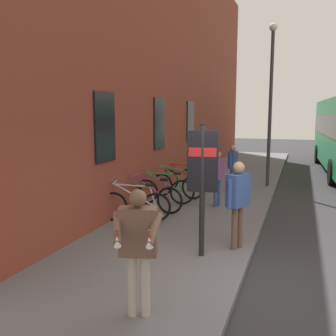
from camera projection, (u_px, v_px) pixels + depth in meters
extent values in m
plane|color=#2D2D30|center=(306.00, 205.00, 11.18)|extent=(60.00, 60.00, 0.00)
cube|color=slate|center=(227.00, 185.00, 13.95)|extent=(24.00, 3.50, 0.12)
cube|color=brown|center=(183.00, 60.00, 14.88)|extent=(22.00, 0.60, 9.61)
cube|color=black|center=(105.00, 127.00, 8.59)|extent=(0.90, 0.06, 1.60)
cube|color=black|center=(159.00, 123.00, 11.85)|extent=(0.90, 0.06, 1.60)
cube|color=black|center=(190.00, 121.00, 15.12)|extent=(0.90, 0.06, 1.60)
torus|color=black|center=(113.00, 206.00, 9.09)|extent=(0.25, 0.71, 0.72)
torus|color=black|center=(156.00, 207.00, 9.01)|extent=(0.25, 0.71, 0.72)
cylinder|color=silver|center=(135.00, 196.00, 9.00)|extent=(0.30, 0.99, 0.58)
cylinder|color=silver|center=(132.00, 185.00, 8.97)|extent=(0.26, 0.83, 0.09)
cylinder|color=silver|center=(153.00, 197.00, 8.98)|extent=(0.08, 0.19, 0.51)
cube|color=black|center=(150.00, 185.00, 8.94)|extent=(0.15, 0.22, 0.06)
cylinder|color=silver|center=(115.00, 182.00, 8.99)|extent=(0.47, 0.15, 0.02)
torus|color=black|center=(133.00, 197.00, 10.09)|extent=(0.09, 0.72, 0.72)
torus|color=black|center=(170.00, 200.00, 9.71)|extent=(0.09, 0.72, 0.72)
cylinder|color=#8C338C|center=(152.00, 189.00, 9.85)|extent=(0.08, 1.02, 0.58)
cylinder|color=#8C338C|center=(149.00, 179.00, 9.84)|extent=(0.07, 0.85, 0.09)
cylinder|color=#8C338C|center=(167.00, 191.00, 9.70)|extent=(0.04, 0.19, 0.51)
cube|color=black|center=(164.00, 180.00, 9.68)|extent=(0.11, 0.20, 0.06)
cylinder|color=#8C338C|center=(135.00, 175.00, 9.99)|extent=(0.48, 0.04, 0.02)
torus|color=black|center=(146.00, 192.00, 10.78)|extent=(0.27, 0.71, 0.72)
torus|color=black|center=(182.00, 192.00, 10.73)|extent=(0.27, 0.71, 0.72)
cylinder|color=#267F3F|center=(165.00, 183.00, 10.71)|extent=(0.33, 0.98, 0.58)
cylinder|color=#267F3F|center=(162.00, 174.00, 10.68)|extent=(0.28, 0.83, 0.09)
cylinder|color=#267F3F|center=(180.00, 184.00, 10.70)|extent=(0.09, 0.19, 0.51)
cube|color=black|center=(177.00, 173.00, 10.66)|extent=(0.15, 0.22, 0.06)
cylinder|color=#267F3F|center=(147.00, 171.00, 10.69)|extent=(0.47, 0.16, 0.02)
torus|color=black|center=(162.00, 185.00, 11.87)|extent=(0.16, 0.72, 0.72)
torus|color=black|center=(193.00, 188.00, 11.38)|extent=(0.16, 0.72, 0.72)
cylinder|color=#267F3F|center=(178.00, 177.00, 11.57)|extent=(0.18, 1.01, 0.58)
cylinder|color=#267F3F|center=(176.00, 169.00, 11.57)|extent=(0.16, 0.85, 0.09)
cylinder|color=#267F3F|center=(190.00, 179.00, 11.38)|extent=(0.06, 0.19, 0.51)
cube|color=black|center=(188.00, 170.00, 11.37)|extent=(0.13, 0.21, 0.06)
cylinder|color=#267F3F|center=(164.00, 166.00, 11.76)|extent=(0.48, 0.09, 0.02)
torus|color=black|center=(168.00, 180.00, 12.70)|extent=(0.12, 0.72, 0.72)
torus|color=black|center=(199.00, 181.00, 12.43)|extent=(0.12, 0.72, 0.72)
cylinder|color=#B21E1E|center=(184.00, 173.00, 12.52)|extent=(0.12, 1.02, 0.58)
cylinder|color=#B21E1E|center=(182.00, 165.00, 12.50)|extent=(0.11, 0.85, 0.09)
cylinder|color=#B21E1E|center=(197.00, 174.00, 12.42)|extent=(0.05, 0.19, 0.51)
cube|color=black|center=(195.00, 165.00, 12.39)|extent=(0.12, 0.21, 0.06)
cylinder|color=#B21E1E|center=(170.00, 162.00, 12.60)|extent=(0.48, 0.06, 0.02)
cylinder|color=black|center=(202.00, 192.00, 6.74)|extent=(0.10, 0.10, 2.40)
cube|color=black|center=(203.00, 161.00, 6.66)|extent=(0.15, 0.56, 1.10)
cube|color=red|center=(203.00, 152.00, 6.64)|extent=(0.15, 0.50, 0.16)
cylinder|color=black|center=(332.00, 172.00, 14.27)|extent=(1.01, 0.29, 1.00)
cylinder|color=black|center=(318.00, 154.00, 20.63)|extent=(1.01, 0.29, 1.00)
cylinder|color=#334C8C|center=(216.00, 193.00, 10.50)|extent=(0.11, 0.11, 0.76)
cylinder|color=#334C8C|center=(219.00, 192.00, 10.62)|extent=(0.11, 0.11, 0.76)
cube|color=#723F72|center=(218.00, 169.00, 10.47)|extent=(0.49, 0.36, 0.57)
sphere|color=#8C664C|center=(218.00, 155.00, 10.41)|extent=(0.21, 0.21, 0.21)
cylinder|color=#723F72|center=(213.00, 172.00, 10.28)|extent=(0.09, 0.09, 0.51)
cylinder|color=#723F72|center=(222.00, 170.00, 10.66)|extent=(0.09, 0.09, 0.51)
cylinder|color=#334C8C|center=(233.00, 178.00, 12.96)|extent=(0.11, 0.11, 0.75)
cylinder|color=#334C8C|center=(232.00, 179.00, 12.82)|extent=(0.11, 0.11, 0.75)
cube|color=#334C8C|center=(233.00, 160.00, 12.79)|extent=(0.46, 0.28, 0.56)
sphere|color=tan|center=(233.00, 148.00, 12.74)|extent=(0.20, 0.20, 0.20)
cylinder|color=#334C8C|center=(235.00, 160.00, 13.02)|extent=(0.09, 0.09, 0.50)
cylinder|color=#334C8C|center=(230.00, 161.00, 12.58)|extent=(0.09, 0.09, 0.50)
cylinder|color=brown|center=(235.00, 228.00, 7.18)|extent=(0.12, 0.12, 0.83)
cylinder|color=brown|center=(240.00, 226.00, 7.30)|extent=(0.12, 0.12, 0.83)
cube|color=#334C8C|center=(238.00, 190.00, 7.13)|extent=(0.54, 0.43, 0.62)
sphere|color=tan|center=(239.00, 167.00, 7.07)|extent=(0.23, 0.23, 0.23)
cylinder|color=#334C8C|center=(230.00, 194.00, 6.95)|extent=(0.10, 0.10, 0.56)
cylinder|color=#334C8C|center=(246.00, 190.00, 7.33)|extent=(0.10, 0.10, 0.56)
cylinder|color=#B2A599|center=(145.00, 286.00, 4.80)|extent=(0.12, 0.12, 0.82)
cylinder|color=#B2A599|center=(132.00, 285.00, 4.81)|extent=(0.12, 0.12, 0.82)
cube|color=brown|center=(138.00, 232.00, 4.70)|extent=(0.35, 0.52, 0.61)
sphere|color=brown|center=(138.00, 198.00, 4.64)|extent=(0.22, 0.22, 0.22)
cylinder|color=brown|center=(155.00, 229.00, 4.49)|extent=(0.44, 0.12, 0.34)
cone|color=white|center=(149.00, 242.00, 4.32)|extent=(0.14, 0.12, 0.16)
cylinder|color=brown|center=(149.00, 234.00, 4.30)|extent=(0.07, 0.05, 0.11)
cylinder|color=brown|center=(117.00, 228.00, 4.52)|extent=(0.43, 0.29, 0.34)
cone|color=white|center=(117.00, 241.00, 4.35)|extent=(0.14, 0.12, 0.16)
cylinder|color=brown|center=(117.00, 233.00, 4.33)|extent=(0.07, 0.05, 0.11)
cylinder|color=#333338|center=(270.00, 111.00, 13.15)|extent=(0.12, 0.12, 5.38)
sphere|color=silver|center=(273.00, 27.00, 12.74)|extent=(0.28, 0.28, 0.28)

